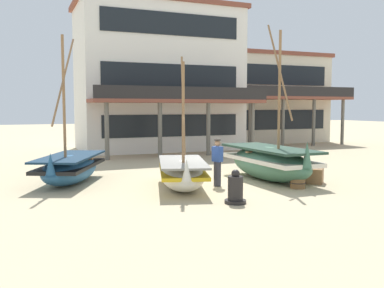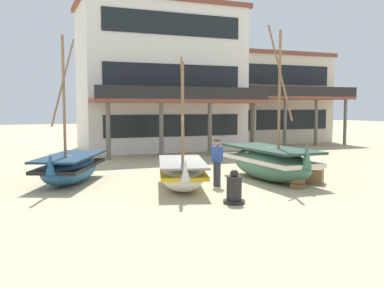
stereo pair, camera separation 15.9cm
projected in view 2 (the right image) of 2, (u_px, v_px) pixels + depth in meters
name	position (u px, v px, depth m)	size (l,w,h in m)	color
ground_plane	(202.00, 184.00, 15.55)	(120.00, 120.00, 0.00)	tan
fishing_boat_near_left	(182.00, 173.00, 14.66)	(2.54, 4.04, 4.54)	silver
fishing_boat_centre_large	(270.00, 162.00, 16.33)	(1.86, 4.76, 5.94)	#427056
fishing_boat_far_right	(70.00, 167.00, 15.79)	(3.17, 4.39, 5.39)	#23517A
fisherman_by_hull	(217.00, 163.00, 15.12)	(0.34, 0.42, 1.68)	#33333D
capstan_winch	(234.00, 190.00, 12.43)	(0.64, 0.64, 1.00)	black
wooden_barrel	(298.00, 178.00, 14.72)	(0.56, 0.56, 0.70)	brown
cargo_crate	(314.00, 176.00, 15.69)	(0.67, 0.67, 0.56)	olive
harbor_building_main	(160.00, 78.00, 28.43)	(10.79, 8.17, 9.50)	white
harbor_building_annex	(265.00, 98.00, 34.90)	(9.72, 8.35, 7.07)	beige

